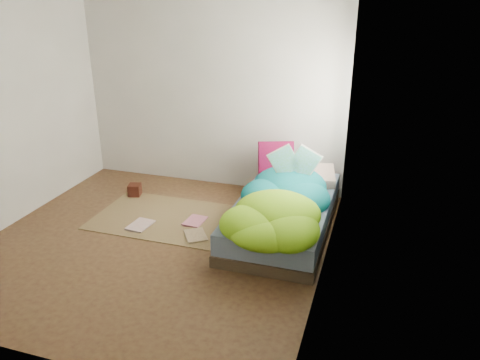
{
  "coord_description": "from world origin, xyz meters",
  "views": [
    {
      "loc": [
        2.15,
        -3.85,
        2.47
      ],
      "look_at": [
        0.7,
        0.75,
        0.51
      ],
      "focal_mm": 35.0,
      "sensor_mm": 36.0,
      "label": 1
    }
  ],
  "objects_px": {
    "floor_book_a": "(132,223)",
    "floor_book_b": "(187,220)",
    "bed": "(284,215)",
    "open_book": "(295,153)",
    "pillow_magenta": "(276,159)",
    "wooden_box": "(135,190)"
  },
  "relations": [
    {
      "from": "floor_book_b",
      "to": "bed",
      "type": "bearing_deg",
      "value": 13.1
    },
    {
      "from": "wooden_box",
      "to": "floor_book_b",
      "type": "height_order",
      "value": "wooden_box"
    },
    {
      "from": "bed",
      "to": "wooden_box",
      "type": "relative_size",
      "value": 13.48
    },
    {
      "from": "floor_book_a",
      "to": "wooden_box",
      "type": "bearing_deg",
      "value": 122.14
    },
    {
      "from": "open_book",
      "to": "floor_book_a",
      "type": "xyz_separation_m",
      "value": [
        -1.7,
        -0.66,
        -0.8
      ]
    },
    {
      "from": "floor_book_a",
      "to": "floor_book_b",
      "type": "xyz_separation_m",
      "value": [
        0.55,
        0.27,
        0.0
      ]
    },
    {
      "from": "bed",
      "to": "floor_book_b",
      "type": "relative_size",
      "value": 7.09
    },
    {
      "from": "wooden_box",
      "to": "floor_book_a",
      "type": "distance_m",
      "value": 0.83
    },
    {
      "from": "open_book",
      "to": "pillow_magenta",
      "type": "bearing_deg",
      "value": 111.05
    },
    {
      "from": "bed",
      "to": "pillow_magenta",
      "type": "bearing_deg",
      "value": 110.6
    },
    {
      "from": "bed",
      "to": "pillow_magenta",
      "type": "xyz_separation_m",
      "value": [
        -0.27,
        0.71,
        0.39
      ]
    },
    {
      "from": "pillow_magenta",
      "to": "floor_book_a",
      "type": "bearing_deg",
      "value": -159.48
    },
    {
      "from": "open_book",
      "to": "wooden_box",
      "type": "bearing_deg",
      "value": 166.13
    },
    {
      "from": "open_book",
      "to": "floor_book_a",
      "type": "distance_m",
      "value": 1.99
    },
    {
      "from": "pillow_magenta",
      "to": "open_book",
      "type": "bearing_deg",
      "value": -76.59
    },
    {
      "from": "pillow_magenta",
      "to": "floor_book_b",
      "type": "relative_size",
      "value": 1.52
    },
    {
      "from": "floor_book_b",
      "to": "pillow_magenta",
      "type": "bearing_deg",
      "value": 50.83
    },
    {
      "from": "open_book",
      "to": "floor_book_b",
      "type": "xyz_separation_m",
      "value": [
        -1.14,
        -0.4,
        -0.8
      ]
    },
    {
      "from": "open_book",
      "to": "bed",
      "type": "bearing_deg",
      "value": -116.04
    },
    {
      "from": "floor_book_b",
      "to": "open_book",
      "type": "bearing_deg",
      "value": 22.71
    },
    {
      "from": "bed",
      "to": "open_book",
      "type": "height_order",
      "value": "open_book"
    },
    {
      "from": "open_book",
      "to": "floor_book_a",
      "type": "relative_size",
      "value": 1.55
    }
  ]
}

